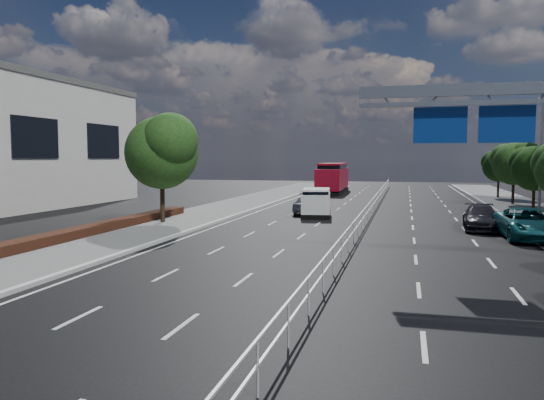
% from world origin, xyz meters
% --- Properties ---
extents(ground, '(160.00, 160.00, 0.00)m').
position_xyz_m(ground, '(0.00, 0.00, 0.00)').
color(ground, black).
rests_on(ground, ground).
extents(median_fence, '(0.05, 85.00, 1.02)m').
position_xyz_m(median_fence, '(0.00, 22.50, 0.53)').
color(median_fence, silver).
rests_on(median_fence, ground).
extents(overhead_gantry, '(10.24, 0.38, 7.45)m').
position_xyz_m(overhead_gantry, '(6.74, 10.05, 5.61)').
color(overhead_gantry, gray).
rests_on(overhead_gantry, ground).
extents(streetlight_far, '(2.78, 2.40, 9.00)m').
position_xyz_m(streetlight_far, '(10.50, 26.00, 5.21)').
color(streetlight_far, gray).
rests_on(streetlight_far, ground).
extents(near_tree_back, '(4.84, 4.51, 6.69)m').
position_xyz_m(near_tree_back, '(-11.94, 17.97, 4.61)').
color(near_tree_back, black).
rests_on(near_tree_back, ground).
extents(far_tree_f, '(3.52, 3.28, 5.02)m').
position_xyz_m(far_tree_f, '(11.24, 29.48, 3.49)').
color(far_tree_f, black).
rests_on(far_tree_f, ground).
extents(far_tree_g, '(3.96, 3.69, 5.45)m').
position_xyz_m(far_tree_g, '(11.25, 36.98, 3.75)').
color(far_tree_g, black).
rests_on(far_tree_g, ground).
extents(far_tree_h, '(3.41, 3.18, 4.91)m').
position_xyz_m(far_tree_h, '(11.24, 44.48, 3.42)').
color(far_tree_h, black).
rests_on(far_tree_h, ground).
extents(white_minivan, '(2.47, 4.62, 1.92)m').
position_xyz_m(white_minivan, '(-3.62, 24.58, 0.94)').
color(white_minivan, black).
rests_on(white_minivan, ground).
extents(red_bus, '(2.98, 11.52, 3.42)m').
position_xyz_m(red_bus, '(-5.89, 49.79, 1.79)').
color(red_bus, black).
rests_on(red_bus, ground).
extents(near_car_silver, '(1.90, 4.10, 1.36)m').
position_xyz_m(near_car_silver, '(-4.46, 26.28, 0.68)').
color(near_car_silver, '#B4B7BC').
rests_on(near_car_silver, ground).
extents(near_car_dark, '(1.86, 4.44, 1.43)m').
position_xyz_m(near_car_dark, '(-6.01, 52.92, 0.71)').
color(near_car_dark, black).
rests_on(near_car_dark, ground).
extents(parked_car_teal, '(2.82, 5.62, 1.53)m').
position_xyz_m(parked_car_teal, '(8.30, 16.91, 0.76)').
color(parked_car_teal, '#176169').
rests_on(parked_car_teal, ground).
extents(parked_car_dark, '(2.19, 4.76, 1.35)m').
position_xyz_m(parked_car_dark, '(6.50, 20.05, 0.67)').
color(parked_car_dark, black).
rests_on(parked_car_dark, ground).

